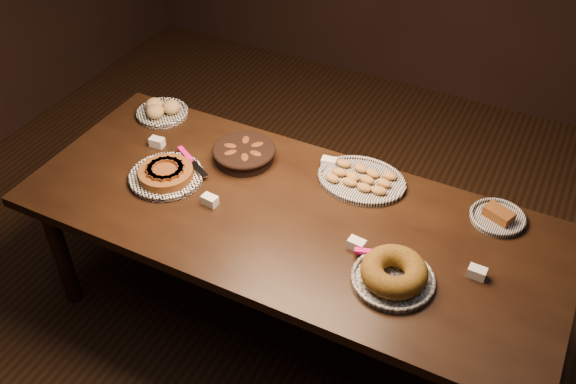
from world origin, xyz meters
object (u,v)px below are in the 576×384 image
at_px(buffet_table, 289,225).
at_px(madeleine_platter, 361,179).
at_px(bundt_cake_plate, 394,274).
at_px(apple_tart_plate, 166,174).

xyz_separation_m(buffet_table, madeleine_platter, (0.20, 0.34, 0.09)).
relative_size(madeleine_platter, bundt_cake_plate, 1.14).
distance_m(apple_tart_plate, madeleine_platter, 0.90).
xyz_separation_m(apple_tart_plate, madeleine_platter, (0.82, 0.38, -0.01)).
distance_m(buffet_table, bundt_cake_plate, 0.58).
height_order(buffet_table, bundt_cake_plate, bundt_cake_plate).
bearing_deg(apple_tart_plate, bundt_cake_plate, -19.09).
relative_size(buffet_table, madeleine_platter, 5.84).
relative_size(apple_tart_plate, bundt_cake_plate, 1.06).
bearing_deg(buffet_table, madeleine_platter, 58.86).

